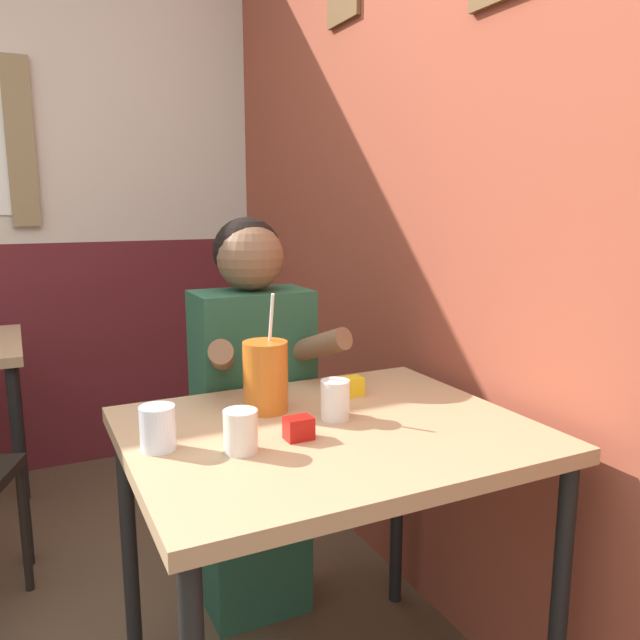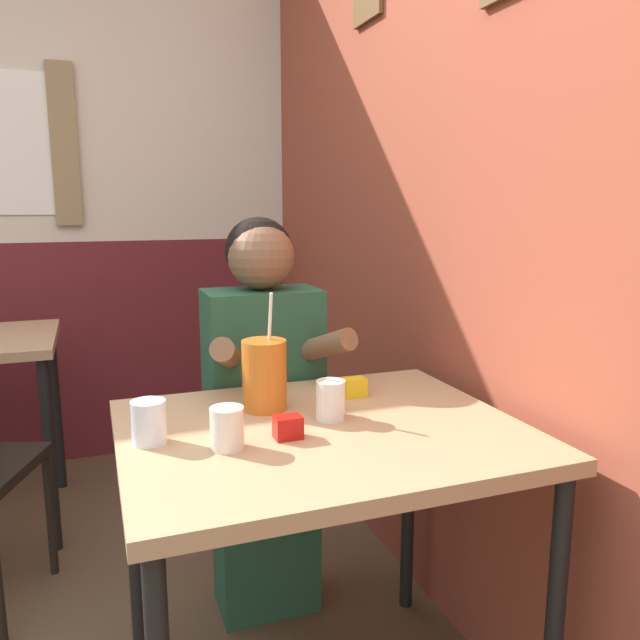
% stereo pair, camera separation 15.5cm
% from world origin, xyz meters
% --- Properties ---
extents(brick_wall_right, '(0.08, 4.27, 2.70)m').
position_xyz_m(brick_wall_right, '(1.16, 1.14, 1.35)').
color(brick_wall_right, brown).
rests_on(brick_wall_right, ground_plane).
extents(back_wall, '(5.27, 0.09, 2.70)m').
position_xyz_m(back_wall, '(-0.01, 2.30, 1.36)').
color(back_wall, beige).
rests_on(back_wall, ground_plane).
extents(main_table, '(0.91, 0.74, 0.78)m').
position_xyz_m(main_table, '(0.63, 0.31, 0.69)').
color(main_table, tan).
rests_on(main_table, ground_plane).
extents(person_seated, '(0.42, 0.40, 1.24)m').
position_xyz_m(person_seated, '(0.62, 0.80, 0.65)').
color(person_seated, '#235138').
rests_on(person_seated, ground_plane).
extents(cocktail_pitcher, '(0.11, 0.11, 0.29)m').
position_xyz_m(cocktail_pitcher, '(0.54, 0.48, 0.86)').
color(cocktail_pitcher, '#C6661E').
rests_on(cocktail_pitcher, main_table).
extents(glass_near_pitcher, '(0.07, 0.07, 0.09)m').
position_xyz_m(glass_near_pitcher, '(0.25, 0.34, 0.82)').
color(glass_near_pitcher, silver).
rests_on(glass_near_pitcher, main_table).
extents(glass_center, '(0.07, 0.07, 0.09)m').
position_xyz_m(glass_center, '(0.66, 0.35, 0.82)').
color(glass_center, silver).
rests_on(glass_center, main_table).
extents(glass_far_side, '(0.07, 0.07, 0.09)m').
position_xyz_m(glass_far_side, '(0.40, 0.26, 0.82)').
color(glass_far_side, silver).
rests_on(glass_far_side, main_table).
extents(condiment_ketchup, '(0.06, 0.04, 0.05)m').
position_xyz_m(condiment_ketchup, '(0.53, 0.27, 0.80)').
color(condiment_ketchup, '#B7140F').
rests_on(condiment_ketchup, main_table).
extents(condiment_mustard, '(0.06, 0.04, 0.05)m').
position_xyz_m(condiment_mustard, '(0.79, 0.50, 0.80)').
color(condiment_mustard, yellow).
rests_on(condiment_mustard, main_table).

